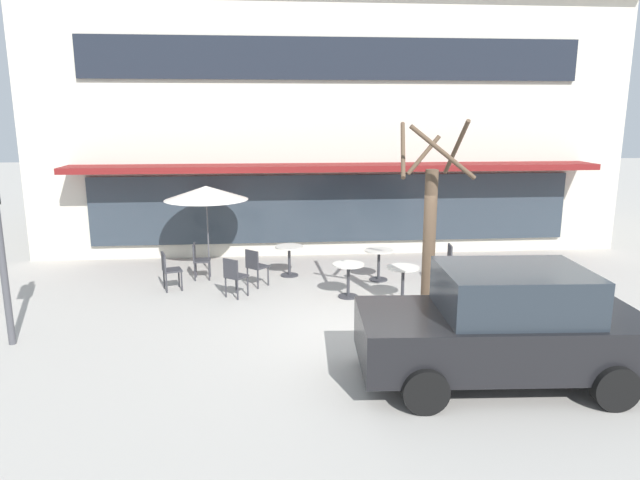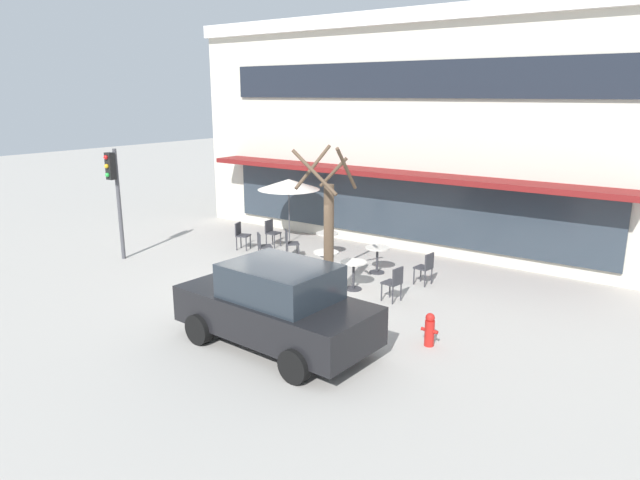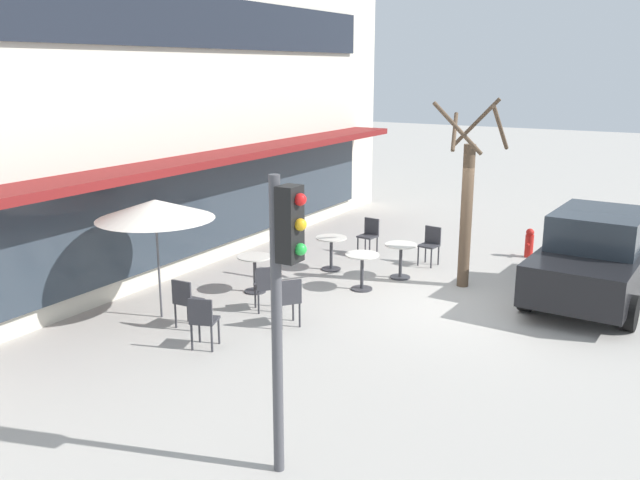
{
  "view_description": "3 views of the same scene",
  "coord_description": "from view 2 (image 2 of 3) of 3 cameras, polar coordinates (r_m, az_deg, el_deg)",
  "views": [
    {
      "loc": [
        -1.79,
        -9.84,
        3.96
      ],
      "look_at": [
        -0.64,
        3.17,
        1.06
      ],
      "focal_mm": 32.0,
      "sensor_mm": 36.0,
      "label": 1
    },
    {
      "loc": [
        8.57,
        -10.31,
        5.0
      ],
      "look_at": [
        -0.79,
        2.74,
        0.85
      ],
      "focal_mm": 32.0,
      "sensor_mm": 36.0,
      "label": 2
    },
    {
      "loc": [
        -12.04,
        -3.85,
        4.46
      ],
      "look_at": [
        0.29,
        3.31,
        0.81
      ],
      "focal_mm": 38.0,
      "sensor_mm": 36.0,
      "label": 3
    }
  ],
  "objects": [
    {
      "name": "patio_umbrella_green_folded",
      "position": [
        19.31,
        -3.15,
        5.58
      ],
      "size": [
        2.1,
        2.1,
        2.2
      ],
      "color": "#4C4C51",
      "rests_on": "ground"
    },
    {
      "name": "parked_sedan",
      "position": [
        11.5,
        -4.37,
        -6.58
      ],
      "size": [
        4.29,
        2.19,
        1.76
      ],
      "color": "black",
      "rests_on": "ground"
    },
    {
      "name": "cafe_table_mid_patio",
      "position": [
        16.32,
        5.74,
        -1.55
      ],
      "size": [
        0.7,
        0.7,
        0.76
      ],
      "color": "#333338",
      "rests_on": "ground"
    },
    {
      "name": "cafe_chair_4",
      "position": [
        17.42,
        -5.77,
        -0.49
      ],
      "size": [
        0.56,
        0.56,
        0.89
      ],
      "color": "#333338",
      "rests_on": "ground"
    },
    {
      "name": "fire_hydrant",
      "position": [
        11.91,
        10.91,
        -8.78
      ],
      "size": [
        0.36,
        0.2,
        0.71
      ],
      "color": "red",
      "rests_on": "ground"
    },
    {
      "name": "ground_plane",
      "position": [
        14.31,
        -3.85,
        -6.01
      ],
      "size": [
        80.0,
        80.0,
        0.0
      ],
      "primitive_type": "plane",
      "color": "#ADA8A0"
    },
    {
      "name": "cafe_chair_0",
      "position": [
        17.71,
        -3.03,
        -0.18
      ],
      "size": [
        0.57,
        0.57,
        0.89
      ],
      "color": "#333338",
      "rests_on": "ground"
    },
    {
      "name": "cafe_chair_5",
      "position": [
        19.13,
        -4.88,
        0.89
      ],
      "size": [
        0.42,
        0.42,
        0.89
      ],
      "color": "#333338",
      "rests_on": "ground"
    },
    {
      "name": "cafe_chair_3",
      "position": [
        18.89,
        -7.9,
        0.63
      ],
      "size": [
        0.51,
        0.51,
        0.89
      ],
      "color": "#333338",
      "rests_on": "ground"
    },
    {
      "name": "building_facade",
      "position": [
        22.05,
        12.95,
        10.87
      ],
      "size": [
        16.8,
        9.1,
        7.5
      ],
      "color": "beige",
      "rests_on": "ground"
    },
    {
      "name": "cafe_table_by_tree",
      "position": [
        14.9,
        3.37,
        -3.08
      ],
      "size": [
        0.7,
        0.7,
        0.76
      ],
      "color": "#333338",
      "rests_on": "ground"
    },
    {
      "name": "cafe_chair_2",
      "position": [
        14.13,
        7.42,
        -4.12
      ],
      "size": [
        0.45,
        0.45,
        0.89
      ],
      "color": "#333338",
      "rests_on": "ground"
    },
    {
      "name": "street_tree",
      "position": [
        13.38,
        0.83,
        0.53
      ],
      "size": [
        1.3,
        1.3,
        3.87
      ],
      "color": "brown",
      "rests_on": "ground"
    },
    {
      "name": "cafe_chair_1",
      "position": [
        15.47,
        10.53,
        -2.59
      ],
      "size": [
        0.44,
        0.44,
        0.89
      ],
      "color": "#333338",
      "rests_on": "ground"
    },
    {
      "name": "cafe_table_streetside",
      "position": [
        15.79,
        0.61,
        -2.03
      ],
      "size": [
        0.7,
        0.7,
        0.76
      ],
      "color": "#333338",
      "rests_on": "ground"
    },
    {
      "name": "traffic_light_pole",
      "position": [
        18.29,
        -19.85,
        5.11
      ],
      "size": [
        0.26,
        0.44,
        3.4
      ],
      "color": "#47474C",
      "rests_on": "ground"
    },
    {
      "name": "cafe_table_near_wall",
      "position": [
        17.9,
        0.72,
        -0.04
      ],
      "size": [
        0.7,
        0.7,
        0.76
      ],
      "color": "#333338",
      "rests_on": "ground"
    }
  ]
}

